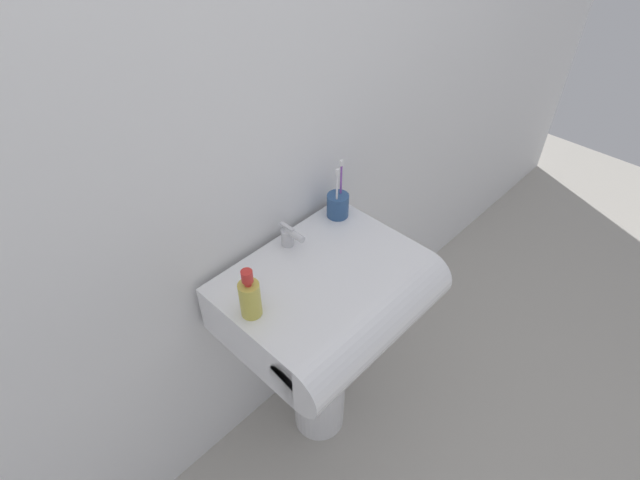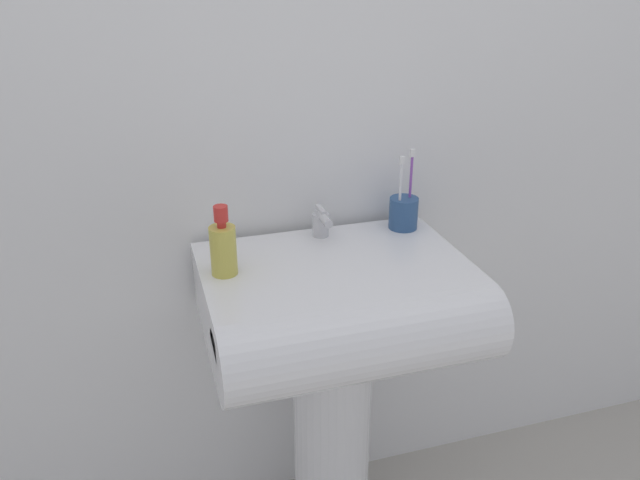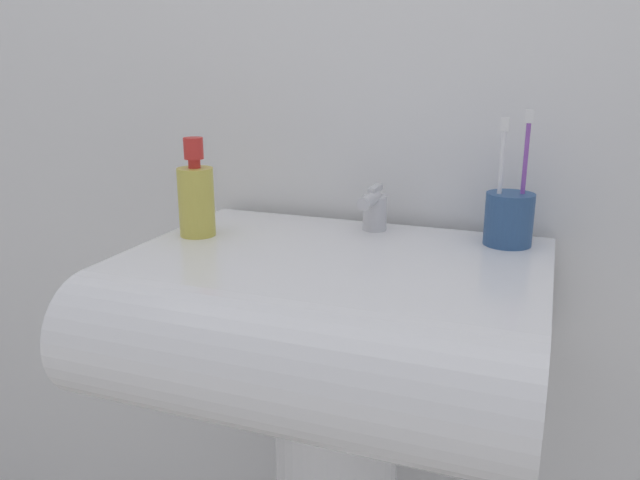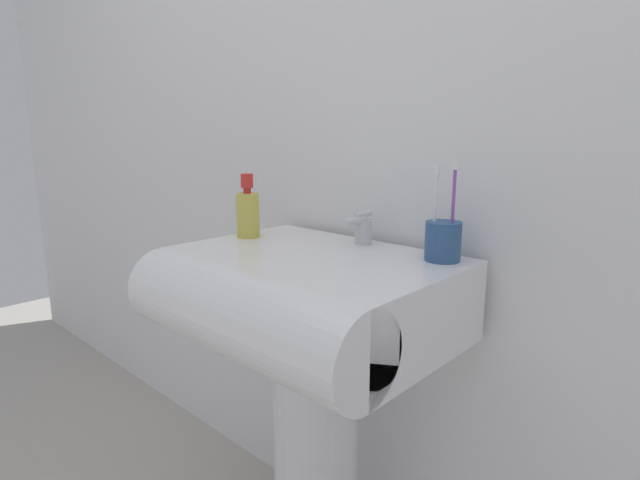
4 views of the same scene
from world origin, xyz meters
TOP-DOWN VIEW (x-y plane):
  - wall_back at (0.00, 0.25)m, footprint 5.00×0.05m
  - sink_basin at (0.00, -0.06)m, footprint 0.63×0.50m
  - faucet at (0.01, 0.15)m, footprint 0.04×0.10m
  - toothbrush_cup at (0.24, 0.14)m, footprint 0.08×0.08m
  - soap_bottle at (-0.26, 0.02)m, footprint 0.06×0.06m

SIDE VIEW (x-z plane):
  - sink_basin at x=0.00m, z-range 0.71..0.89m
  - faucet at x=0.01m, z-range 0.89..0.97m
  - toothbrush_cup at x=0.24m, z-range 0.83..1.04m
  - soap_bottle at x=-0.26m, z-range 0.87..1.04m
  - wall_back at x=0.00m, z-range 0.00..2.40m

